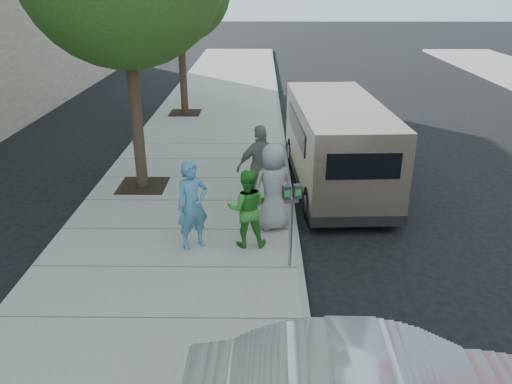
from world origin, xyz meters
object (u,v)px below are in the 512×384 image
van (336,142)px  person_green_shirt (247,208)px  person_officer (192,205)px  person_striped_polo (261,167)px  person_gray_shirt (273,187)px  parking_meter (291,208)px

van → person_green_shirt: 4.13m
van → person_green_shirt: van is taller
van → person_green_shirt: bearing=-124.9°
van → person_officer: (-3.21, -3.56, -0.15)m
person_striped_polo → person_gray_shirt: bearing=86.9°
person_officer → person_gray_shirt: bearing=-2.8°
van → person_officer: 4.80m
person_gray_shirt → parking_meter: bearing=78.4°
parking_meter → person_gray_shirt: size_ratio=0.87×
van → person_striped_polo: size_ratio=3.15×
van → person_green_shirt: (-2.18, -3.50, -0.24)m
person_green_shirt → person_gray_shirt: (0.52, 0.76, 0.13)m
person_gray_shirt → person_striped_polo: person_striped_polo is taller
person_green_shirt → person_striped_polo: person_striped_polo is taller
van → person_officer: van is taller
parking_meter → person_gray_shirt: (-0.28, 1.55, -0.24)m
person_gray_shirt → van: bearing=-143.1°
van → person_gray_shirt: bearing=-124.1°
parking_meter → person_green_shirt: parking_meter is taller
person_green_shirt → parking_meter: bearing=132.8°
parking_meter → person_green_shirt: (-0.81, 0.79, -0.37)m
person_gray_shirt → person_officer: bearing=6.0°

